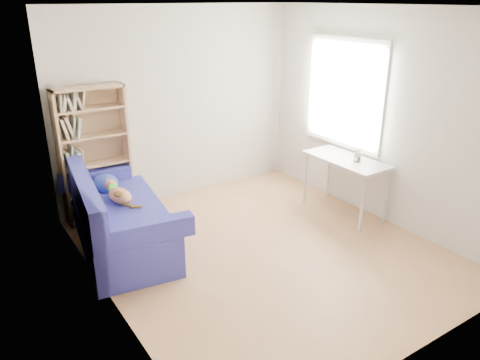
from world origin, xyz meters
The scene contains 6 objects.
ground centered at (0.00, 0.00, 0.00)m, with size 4.00×4.00×0.00m, color #AF7B4F.
room_shell centered at (0.10, 0.03, 1.64)m, with size 3.54×4.04×2.62m.
sofa centered at (-1.33, 0.97, 0.34)m, with size 1.14×1.98×0.92m.
bookshelf centered at (-1.25, 1.85, 0.79)m, with size 0.85×0.26×1.70m.
desk centered at (1.47, 0.24, 0.67)m, with size 0.52×1.13×0.75m.
pen_cup centered at (1.51, 0.09, 0.82)m, with size 0.09×0.09×0.18m.
Camera 1 is at (-2.78, -3.73, 2.68)m, focal length 35.00 mm.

